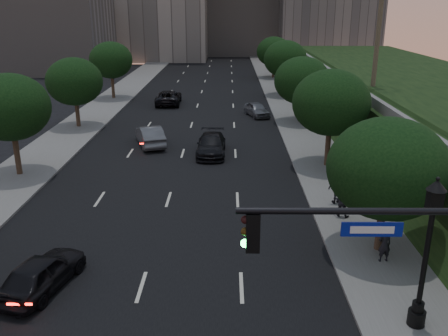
{
  "coord_description": "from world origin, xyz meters",
  "views": [
    {
      "loc": [
        3.45,
        -11.29,
        10.67
      ],
      "look_at": [
        3.26,
        9.23,
        3.6
      ],
      "focal_mm": 38.0,
      "sensor_mm": 36.0,
      "label": 1
    }
  ],
  "objects_px": {
    "pedestrian_b": "(342,200)",
    "pedestrian_a": "(385,245)",
    "traffic_signal_mast": "(413,311)",
    "pedestrian_c": "(338,187)",
    "sedan_far_left": "(169,97)",
    "sedan_near_left": "(42,273)",
    "sedan_mid_left": "(150,136)",
    "sedan_near_right": "(211,145)",
    "sedan_far_right": "(257,109)",
    "street_lamp": "(425,261)"
  },
  "relations": [
    {
      "from": "pedestrian_b",
      "to": "pedestrian_a",
      "type": "bearing_deg",
      "value": 127.49
    },
    {
      "from": "traffic_signal_mast",
      "to": "pedestrian_a",
      "type": "distance_m",
      "value": 9.17
    },
    {
      "from": "pedestrian_c",
      "to": "sedan_far_left",
      "type": "bearing_deg",
      "value": -78.32
    },
    {
      "from": "sedan_near_left",
      "to": "sedan_far_left",
      "type": "xyz_separation_m",
      "value": [
        0.55,
        36.97,
        0.06
      ]
    },
    {
      "from": "sedan_mid_left",
      "to": "sedan_far_left",
      "type": "distance_m",
      "value": 16.66
    },
    {
      "from": "sedan_far_left",
      "to": "sedan_mid_left",
      "type": "bearing_deg",
      "value": 90.23
    },
    {
      "from": "traffic_signal_mast",
      "to": "sedan_near_left",
      "type": "relative_size",
      "value": 1.63
    },
    {
      "from": "sedan_near_right",
      "to": "sedan_far_right",
      "type": "distance_m",
      "value": 13.64
    },
    {
      "from": "sedan_mid_left",
      "to": "pedestrian_c",
      "type": "height_order",
      "value": "pedestrian_c"
    },
    {
      "from": "sedan_near_left",
      "to": "pedestrian_b",
      "type": "bearing_deg",
      "value": -138.91
    },
    {
      "from": "traffic_signal_mast",
      "to": "sedan_near_left",
      "type": "distance_m",
      "value": 13.74
    },
    {
      "from": "sedan_far_right",
      "to": "pedestrian_c",
      "type": "bearing_deg",
      "value": -99.34
    },
    {
      "from": "sedan_far_left",
      "to": "pedestrian_b",
      "type": "distance_m",
      "value": 32.85
    },
    {
      "from": "sedan_near_right",
      "to": "pedestrian_a",
      "type": "relative_size",
      "value": 3.28
    },
    {
      "from": "sedan_near_right",
      "to": "pedestrian_a",
      "type": "height_order",
      "value": "pedestrian_a"
    },
    {
      "from": "sedan_near_right",
      "to": "pedestrian_b",
      "type": "bearing_deg",
      "value": -56.53
    },
    {
      "from": "street_lamp",
      "to": "sedan_near_left",
      "type": "relative_size",
      "value": 1.31
    },
    {
      "from": "traffic_signal_mast",
      "to": "sedan_far_right",
      "type": "relative_size",
      "value": 1.7
    },
    {
      "from": "sedan_far_left",
      "to": "sedan_far_right",
      "type": "height_order",
      "value": "sedan_far_left"
    },
    {
      "from": "sedan_mid_left",
      "to": "pedestrian_c",
      "type": "distance_m",
      "value": 17.18
    },
    {
      "from": "street_lamp",
      "to": "pedestrian_a",
      "type": "height_order",
      "value": "street_lamp"
    },
    {
      "from": "sedan_near_left",
      "to": "pedestrian_b",
      "type": "distance_m",
      "value": 14.86
    },
    {
      "from": "sedan_far_right",
      "to": "pedestrian_c",
      "type": "height_order",
      "value": "pedestrian_c"
    },
    {
      "from": "pedestrian_b",
      "to": "pedestrian_c",
      "type": "distance_m",
      "value": 1.69
    },
    {
      "from": "street_lamp",
      "to": "sedan_far_right",
      "type": "xyz_separation_m",
      "value": [
        -3.67,
        33.23,
        -1.93
      ]
    },
    {
      "from": "sedan_far_left",
      "to": "pedestrian_a",
      "type": "xyz_separation_m",
      "value": [
        13.49,
        -34.93,
        0.14
      ]
    },
    {
      "from": "sedan_near_left",
      "to": "sedan_far_left",
      "type": "relative_size",
      "value": 0.75
    },
    {
      "from": "sedan_near_left",
      "to": "sedan_far_right",
      "type": "xyz_separation_m",
      "value": [
        10.18,
        30.95,
        -0.03
      ]
    },
    {
      "from": "pedestrian_c",
      "to": "sedan_far_right",
      "type": "bearing_deg",
      "value": -94.39
    },
    {
      "from": "traffic_signal_mast",
      "to": "street_lamp",
      "type": "relative_size",
      "value": 1.25
    },
    {
      "from": "sedan_near_right",
      "to": "pedestrian_a",
      "type": "xyz_separation_m",
      "value": [
        8.0,
        -15.91,
        0.19
      ]
    },
    {
      "from": "sedan_far_left",
      "to": "traffic_signal_mast",
      "type": "bearing_deg",
      "value": 102.98
    },
    {
      "from": "sedan_near_right",
      "to": "pedestrian_b",
      "type": "relative_size",
      "value": 2.93
    },
    {
      "from": "street_lamp",
      "to": "sedan_near_left",
      "type": "distance_m",
      "value": 14.16
    },
    {
      "from": "street_lamp",
      "to": "sedan_mid_left",
      "type": "distance_m",
      "value": 26.03
    },
    {
      "from": "traffic_signal_mast",
      "to": "sedan_far_right",
      "type": "height_order",
      "value": "traffic_signal_mast"
    },
    {
      "from": "street_lamp",
      "to": "pedestrian_c",
      "type": "xyz_separation_m",
      "value": [
        -0.44,
        10.65,
        -1.53
      ]
    },
    {
      "from": "street_lamp",
      "to": "sedan_far_right",
      "type": "height_order",
      "value": "street_lamp"
    },
    {
      "from": "street_lamp",
      "to": "pedestrian_b",
      "type": "distance_m",
      "value": 9.13
    },
    {
      "from": "pedestrian_a",
      "to": "pedestrian_b",
      "type": "height_order",
      "value": "pedestrian_b"
    },
    {
      "from": "sedan_near_left",
      "to": "sedan_far_left",
      "type": "distance_m",
      "value": 36.98
    },
    {
      "from": "sedan_mid_left",
      "to": "pedestrian_b",
      "type": "bearing_deg",
      "value": 112.85
    },
    {
      "from": "pedestrian_b",
      "to": "pedestrian_c",
      "type": "height_order",
      "value": "pedestrian_c"
    },
    {
      "from": "traffic_signal_mast",
      "to": "pedestrian_b",
      "type": "distance_m",
      "value": 13.45
    },
    {
      "from": "traffic_signal_mast",
      "to": "pedestrian_b",
      "type": "relative_size",
      "value": 3.97
    },
    {
      "from": "sedan_mid_left",
      "to": "pedestrian_a",
      "type": "height_order",
      "value": "pedestrian_a"
    },
    {
      "from": "street_lamp",
      "to": "pedestrian_c",
      "type": "height_order",
      "value": "street_lamp"
    },
    {
      "from": "street_lamp",
      "to": "sedan_far_right",
      "type": "relative_size",
      "value": 1.37
    },
    {
      "from": "sedan_near_right",
      "to": "traffic_signal_mast",
      "type": "bearing_deg",
      "value": -75.94
    },
    {
      "from": "pedestrian_b",
      "to": "pedestrian_c",
      "type": "relative_size",
      "value": 0.93
    }
  ]
}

